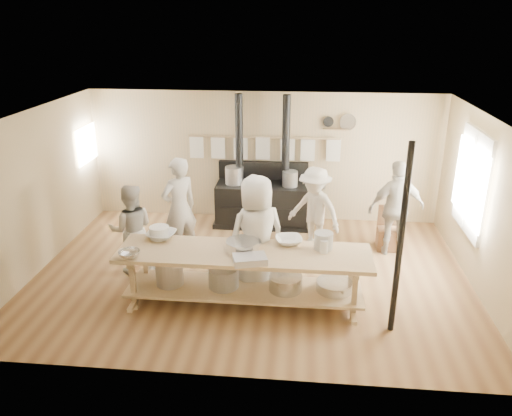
{
  "coord_description": "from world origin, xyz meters",
  "views": [
    {
      "loc": [
        0.79,
        -7.2,
        3.98
      ],
      "look_at": [
        0.07,
        0.2,
        1.09
      ],
      "focal_mm": 35.0,
      "sensor_mm": 36.0,
      "label": 1
    }
  ],
  "objects_px": {
    "cook_by_window": "(314,210)",
    "roasting_pan": "(250,259)",
    "chair": "(387,236)",
    "cook_center": "(257,235)",
    "cook_far_left": "(179,208)",
    "cook_left": "(132,229)",
    "prep_table": "(243,272)",
    "stove": "(262,200)",
    "cook_right": "(396,208)"
  },
  "relations": [
    {
      "from": "cook_far_left",
      "to": "cook_right",
      "type": "height_order",
      "value": "cook_far_left"
    },
    {
      "from": "cook_far_left",
      "to": "cook_center",
      "type": "height_order",
      "value": "cook_center"
    },
    {
      "from": "cook_far_left",
      "to": "cook_right",
      "type": "relative_size",
      "value": 1.06
    },
    {
      "from": "cook_far_left",
      "to": "chair",
      "type": "relative_size",
      "value": 2.29
    },
    {
      "from": "cook_left",
      "to": "cook_center",
      "type": "bearing_deg",
      "value": 153.26
    },
    {
      "from": "cook_right",
      "to": "cook_left",
      "type": "bearing_deg",
      "value": 0.85
    },
    {
      "from": "cook_left",
      "to": "roasting_pan",
      "type": "distance_m",
      "value": 2.35
    },
    {
      "from": "prep_table",
      "to": "cook_left",
      "type": "distance_m",
      "value": 2.09
    },
    {
      "from": "stove",
      "to": "roasting_pan",
      "type": "bearing_deg",
      "value": -87.78
    },
    {
      "from": "cook_far_left",
      "to": "cook_left",
      "type": "xyz_separation_m",
      "value": [
        -0.64,
        -0.63,
        -0.14
      ]
    },
    {
      "from": "prep_table",
      "to": "roasting_pan",
      "type": "distance_m",
      "value": 0.52
    },
    {
      "from": "chair",
      "to": "roasting_pan",
      "type": "bearing_deg",
      "value": -131.11
    },
    {
      "from": "stove",
      "to": "chair",
      "type": "relative_size",
      "value": 3.33
    },
    {
      "from": "cook_by_window",
      "to": "chair",
      "type": "relative_size",
      "value": 2.0
    },
    {
      "from": "cook_left",
      "to": "chair",
      "type": "relative_size",
      "value": 1.92
    },
    {
      "from": "cook_center",
      "to": "cook_by_window",
      "type": "distance_m",
      "value": 1.69
    },
    {
      "from": "stove",
      "to": "chair",
      "type": "distance_m",
      "value": 2.55
    },
    {
      "from": "stove",
      "to": "cook_center",
      "type": "distance_m",
      "value": 2.63
    },
    {
      "from": "cook_left",
      "to": "cook_center",
      "type": "height_order",
      "value": "cook_center"
    },
    {
      "from": "roasting_pan",
      "to": "chair",
      "type": "bearing_deg",
      "value": 47.57
    },
    {
      "from": "stove",
      "to": "cook_by_window",
      "type": "bearing_deg",
      "value": -48.39
    },
    {
      "from": "stove",
      "to": "cook_right",
      "type": "height_order",
      "value": "stove"
    },
    {
      "from": "stove",
      "to": "prep_table",
      "type": "bearing_deg",
      "value": -90.04
    },
    {
      "from": "cook_center",
      "to": "prep_table",
      "type": "bearing_deg",
      "value": 41.0
    },
    {
      "from": "cook_left",
      "to": "cook_by_window",
      "type": "distance_m",
      "value": 3.12
    },
    {
      "from": "cook_center",
      "to": "chair",
      "type": "relative_size",
      "value": 2.35
    },
    {
      "from": "cook_far_left",
      "to": "roasting_pan",
      "type": "bearing_deg",
      "value": 84.4
    },
    {
      "from": "stove",
      "to": "prep_table",
      "type": "height_order",
      "value": "stove"
    },
    {
      "from": "chair",
      "to": "roasting_pan",
      "type": "xyz_separation_m",
      "value": [
        -2.23,
        -2.44,
        0.67
      ]
    },
    {
      "from": "cook_center",
      "to": "cook_by_window",
      "type": "bearing_deg",
      "value": -150.51
    },
    {
      "from": "cook_left",
      "to": "cook_right",
      "type": "distance_m",
      "value": 4.49
    },
    {
      "from": "cook_by_window",
      "to": "roasting_pan",
      "type": "xyz_separation_m",
      "value": [
        -0.89,
        -2.19,
        0.12
      ]
    },
    {
      "from": "cook_far_left",
      "to": "roasting_pan",
      "type": "distance_m",
      "value": 2.27
    },
    {
      "from": "cook_far_left",
      "to": "cook_right",
      "type": "xyz_separation_m",
      "value": [
        3.71,
        0.48,
        -0.05
      ]
    },
    {
      "from": "prep_table",
      "to": "cook_center",
      "type": "bearing_deg",
      "value": 70.26
    },
    {
      "from": "cook_center",
      "to": "roasting_pan",
      "type": "distance_m",
      "value": 0.75
    },
    {
      "from": "chair",
      "to": "cook_center",
      "type": "bearing_deg",
      "value": -141.32
    },
    {
      "from": "cook_center",
      "to": "cook_right",
      "type": "distance_m",
      "value": 2.74
    },
    {
      "from": "cook_center",
      "to": "roasting_pan",
      "type": "height_order",
      "value": "cook_center"
    },
    {
      "from": "cook_by_window",
      "to": "chair",
      "type": "distance_m",
      "value": 1.47
    },
    {
      "from": "prep_table",
      "to": "chair",
      "type": "relative_size",
      "value": 4.61
    },
    {
      "from": "cook_by_window",
      "to": "roasting_pan",
      "type": "height_order",
      "value": "cook_by_window"
    },
    {
      "from": "cook_center",
      "to": "chair",
      "type": "height_order",
      "value": "cook_center"
    },
    {
      "from": "chair",
      "to": "cook_by_window",
      "type": "bearing_deg",
      "value": -168.18
    },
    {
      "from": "stove",
      "to": "cook_by_window",
      "type": "height_order",
      "value": "stove"
    },
    {
      "from": "cook_by_window",
      "to": "prep_table",
      "type": "bearing_deg",
      "value": -87.58
    },
    {
      "from": "cook_left",
      "to": "chair",
      "type": "distance_m",
      "value": 4.5
    },
    {
      "from": "cook_far_left",
      "to": "chair",
      "type": "xyz_separation_m",
      "value": [
        3.64,
        0.66,
        -0.66
      ]
    },
    {
      "from": "stove",
      "to": "roasting_pan",
      "type": "distance_m",
      "value": 3.37
    },
    {
      "from": "cook_left",
      "to": "chair",
      "type": "bearing_deg",
      "value": -179.03
    }
  ]
}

